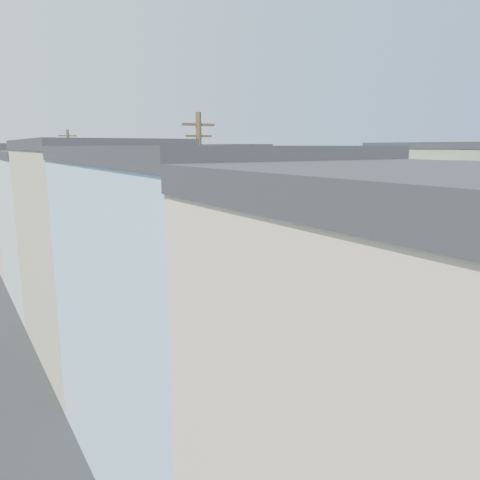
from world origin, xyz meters
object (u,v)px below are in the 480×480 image
object	(u,v)px
parked_left_b	(374,391)
utility_pole_far	(71,185)
tree_b	(264,229)
parked_left_c	(235,313)
parked_right_b	(452,307)
utility_pole_near	(200,223)
parked_left_d	(162,271)
tree_e	(60,188)
tree_c	(177,225)
tree_far_r	(190,189)
fedex_truck	(380,289)
lead_sedan	(276,263)
parked_right_d	(182,222)
tree_d	(99,194)
parked_right_c	(222,234)

from	to	relation	value
parked_left_b	utility_pole_far	bearing A→B (deg)	88.92
tree_b	parked_left_c	distance (m)	6.69
parked_left_b	parked_right_b	size ratio (longest dim) A/B	1.03
utility_pole_near	parked_left_c	bearing A→B (deg)	-30.81
tree_b	utility_pole_far	xyz separation A→B (m)	(0.00, 31.18, -0.45)
parked_left_d	parked_left_b	bearing A→B (deg)	-93.45
tree_e	parked_left_d	xyz separation A→B (m)	(1.40, -23.05, -3.72)
parked_right_b	tree_c	bearing A→B (deg)	138.37
utility_pole_far	parked_left_b	distance (m)	35.89
tree_b	parked_right_b	distance (m)	12.26
tree_far_r	fedex_truck	bearing A→B (deg)	-98.90
tree_c	lead_sedan	size ratio (longest dim) A/B	1.69
tree_e	parked_right_d	xyz separation A→B (m)	(11.20, -5.19, -3.81)
tree_d	tree_far_r	distance (m)	17.27
parked_right_c	parked_right_d	distance (m)	8.63
tree_b	lead_sedan	bearing A→B (deg)	51.45
tree_e	parked_left_d	world-z (taller)	tree_e
tree_d	parked_left_c	bearing A→B (deg)	-85.46
tree_b	parked_left_d	bearing A→B (deg)	84.05
parked_left_d	lead_sedan	bearing A→B (deg)	-18.38
utility_pole_near	parked_left_c	xyz separation A→B (m)	(1.40, -0.83, -4.44)
utility_pole_near	utility_pole_far	xyz separation A→B (m)	(0.00, 26.00, 0.00)
tree_d	parked_right_d	world-z (taller)	tree_d
tree_e	parked_left_b	world-z (taller)	tree_e
parked_right_b	parked_right_d	size ratio (longest dim) A/B	1.01
utility_pole_near	parked_left_c	world-z (taller)	utility_pole_near
tree_c	parked_right_b	distance (m)	14.63
fedex_truck	parked_left_d	world-z (taller)	fedex_truck
tree_far_r	parked_right_c	bearing A→B (deg)	-100.87
tree_far_r	utility_pole_far	bearing A→B (deg)	-171.82
tree_e	tree_c	bearing A→B (deg)	-90.00
utility_pole_far	parked_right_d	bearing A→B (deg)	0.71
parked_left_b	parked_right_c	xyz separation A→B (m)	(9.80, 27.10, 0.05)
tree_b	utility_pole_near	distance (m)	5.20
tree_e	parked_right_d	world-z (taller)	tree_e
lead_sedan	parked_right_d	size ratio (longest dim) A/B	0.94
parked_left_b	parked_right_d	bearing A→B (deg)	71.32
parked_left_d	parked_right_d	bearing A→B (deg)	57.79
tree_far_r	lead_sedan	world-z (taller)	tree_far_r
utility_pole_far	parked_right_c	distance (m)	14.73
tree_c	parked_right_c	distance (m)	19.04
utility_pole_far	parked_left_b	world-z (taller)	utility_pole_far
tree_c	parked_left_d	size ratio (longest dim) A/B	1.52
tree_d	utility_pole_far	xyz separation A→B (m)	(0.00, 9.18, 0.06)
parked_right_b	fedex_truck	bearing A→B (deg)	139.51
fedex_truck	parked_right_c	world-z (taller)	fedex_truck
utility_pole_near	utility_pole_far	size ratio (longest dim) A/B	1.00
tree_b	parked_right_b	world-z (taller)	tree_b
parked_left_c	parked_left_d	size ratio (longest dim) A/B	1.03
parked_left_c	tree_d	bearing A→B (deg)	99.43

